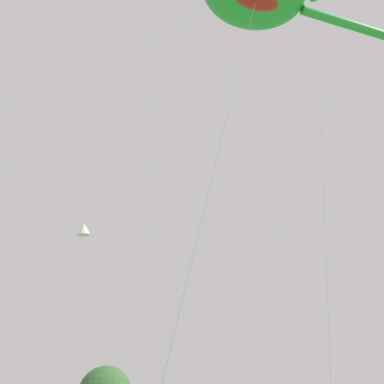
# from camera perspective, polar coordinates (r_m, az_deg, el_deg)

# --- Properties ---
(small_kite_diamond_red) EXTENTS (0.86, 3.64, 24.40)m
(small_kite_diamond_red) POSITION_cam_1_polar(r_m,az_deg,el_deg) (27.12, 16.42, 22.52)
(small_kite_diamond_red) COLOR green
(small_kite_diamond_red) RESTS_ON ground
(small_kite_streamer_purple) EXTENTS (1.68, 2.95, 17.44)m
(small_kite_streamer_purple) POSITION_cam_1_polar(r_m,az_deg,el_deg) (34.63, -14.29, -4.92)
(small_kite_streamer_purple) COLOR white
(small_kite_streamer_purple) RESTS_ON ground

